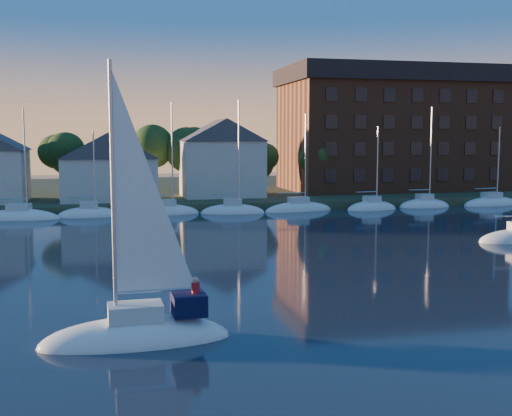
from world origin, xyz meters
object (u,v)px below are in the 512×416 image
object	(u,v)px
clubhouse_east	(221,157)
hero_sailboat	(139,329)
condo_block	(391,128)
clubhouse_centre	(109,166)

from	to	relation	value
clubhouse_east	hero_sailboat	world-z (taller)	hero_sailboat
condo_block	clubhouse_centre	bearing A→B (deg)	-168.76
clubhouse_east	condo_block	bearing A→B (deg)	12.89
condo_block	hero_sailboat	bearing A→B (deg)	-123.11
clubhouse_east	condo_block	xyz separation A→B (m)	(26.00, 5.95, 3.79)
clubhouse_centre	hero_sailboat	xyz separation A→B (m)	(0.81, -52.14, -4.59)
clubhouse_east	clubhouse_centre	bearing A→B (deg)	-171.87
clubhouse_east	hero_sailboat	bearing A→B (deg)	-103.69
hero_sailboat	clubhouse_east	bearing A→B (deg)	-105.41
clubhouse_east	condo_block	distance (m)	26.94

